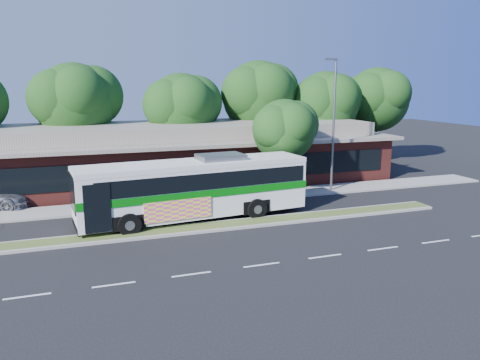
{
  "coord_description": "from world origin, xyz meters",
  "views": [
    {
      "loc": [
        -6.88,
        -22.11,
        7.47
      ],
      "look_at": [
        1.71,
        2.72,
        2.0
      ],
      "focal_mm": 35.0,
      "sensor_mm": 36.0,
      "label": 1
    }
  ],
  "objects": [
    {
      "name": "lamp_post",
      "position": [
        9.56,
        6.0,
        4.9
      ],
      "size": [
        0.93,
        0.18,
        9.07
      ],
      "color": "slate",
      "rests_on": "ground"
    },
    {
      "name": "sidewalk",
      "position": [
        0.0,
        6.4,
        0.06
      ],
      "size": [
        44.0,
        2.6,
        0.12
      ],
      "primitive_type": "cube",
      "color": "gray",
      "rests_on": "ground"
    },
    {
      "name": "tree_bg_f",
      "position": [
        20.43,
        16.14,
        6.06
      ],
      "size": [
        6.69,
        6.0,
        8.92
      ],
      "color": "black",
      "rests_on": "ground"
    },
    {
      "name": "ground",
      "position": [
        0.0,
        0.0,
        0.0
      ],
      "size": [
        120.0,
        120.0,
        0.0
      ],
      "primitive_type": "plane",
      "color": "black",
      "rests_on": "ground"
    },
    {
      "name": "tree_bg_e",
      "position": [
        14.42,
        15.14,
        5.74
      ],
      "size": [
        6.47,
        5.8,
        8.5
      ],
      "color": "black",
      "rests_on": "ground"
    },
    {
      "name": "tree_bg_b",
      "position": [
        -6.57,
        16.14,
        6.14
      ],
      "size": [
        6.69,
        6.0,
        9.0
      ],
      "color": "black",
      "rests_on": "ground"
    },
    {
      "name": "tree_bg_c",
      "position": [
        1.4,
        15.13,
        5.59
      ],
      "size": [
        6.24,
        5.6,
        8.26
      ],
      "color": "black",
      "rests_on": "ground"
    },
    {
      "name": "sidewalk_tree",
      "position": [
        6.3,
        6.3,
        4.47
      ],
      "size": [
        4.62,
        4.14,
        6.45
      ],
      "color": "black",
      "rests_on": "ground"
    },
    {
      "name": "median_strip",
      "position": [
        0.0,
        0.6,
        0.07
      ],
      "size": [
        26.0,
        1.1,
        0.15
      ],
      "primitive_type": "cube",
      "color": "#445B26",
      "rests_on": "ground"
    },
    {
      "name": "plaza_building",
      "position": [
        0.0,
        12.99,
        2.13
      ],
      "size": [
        33.2,
        11.2,
        4.45
      ],
      "color": "maroon",
      "rests_on": "ground"
    },
    {
      "name": "tree_bg_d",
      "position": [
        8.45,
        16.15,
        6.42
      ],
      "size": [
        6.91,
        6.2,
        9.37
      ],
      "color": "black",
      "rests_on": "ground"
    },
    {
      "name": "transit_bus",
      "position": [
        -0.99,
        2.4,
        1.99
      ],
      "size": [
        12.95,
        4.04,
        3.58
      ],
      "rotation": [
        0.0,
        0.0,
        0.1
      ],
      "color": "silver",
      "rests_on": "ground"
    }
  ]
}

